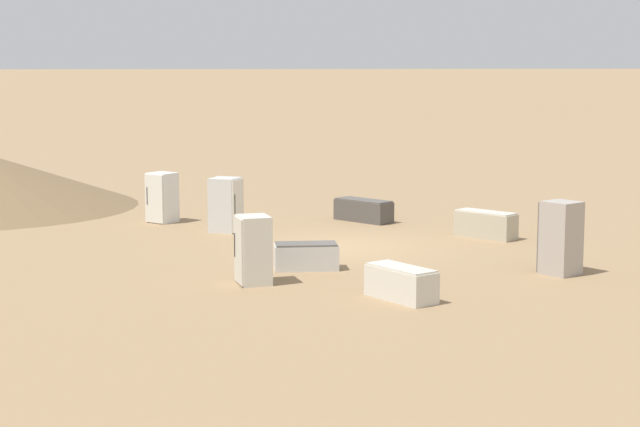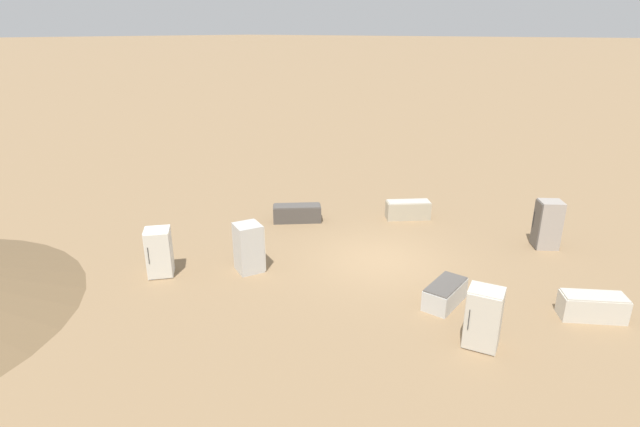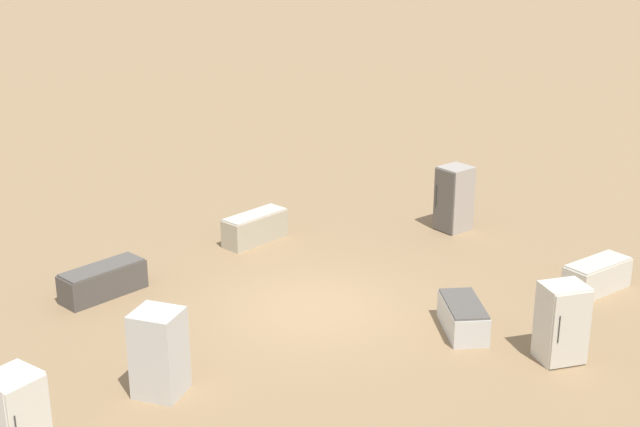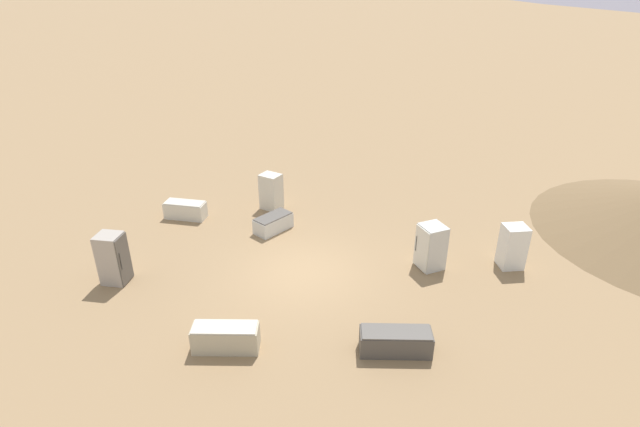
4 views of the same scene
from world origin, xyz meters
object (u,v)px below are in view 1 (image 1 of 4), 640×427
(discarded_fridge_5, at_px, (226,205))
(discarded_fridge_7, at_px, (162,198))
(discarded_fridge_1, at_px, (560,238))
(discarded_fridge_2, at_px, (253,250))
(discarded_fridge_4, at_px, (401,283))
(discarded_fridge_0, at_px, (486,225))
(discarded_fridge_6, at_px, (364,210))
(discarded_fridge_3, at_px, (306,256))

(discarded_fridge_5, height_order, discarded_fridge_7, discarded_fridge_5)
(discarded_fridge_1, relative_size, discarded_fridge_2, 1.12)
(discarded_fridge_4, xyz_separation_m, discarded_fridge_5, (-8.81, -3.26, 0.41))
(discarded_fridge_4, bearing_deg, discarded_fridge_0, 32.15)
(discarded_fridge_6, distance_m, discarded_fridge_7, 5.88)
(discarded_fridge_3, distance_m, discarded_fridge_5, 5.82)
(discarded_fridge_3, distance_m, discarded_fridge_4, 3.62)
(discarded_fridge_2, distance_m, discarded_fridge_5, 7.00)
(discarded_fridge_0, height_order, discarded_fridge_2, discarded_fridge_2)
(discarded_fridge_2, relative_size, discarded_fridge_3, 1.01)
(discarded_fridge_6, xyz_separation_m, discarded_fridge_7, (-0.44, -5.85, 0.40))
(discarded_fridge_3, relative_size, discarded_fridge_7, 0.99)
(discarded_fridge_5, bearing_deg, discarded_fridge_4, 45.10)
(discarded_fridge_5, xyz_separation_m, discarded_fridge_7, (-1.90, -1.81, -0.02))
(discarded_fridge_2, bearing_deg, discarded_fridge_7, 3.40)
(discarded_fridge_3, xyz_separation_m, discarded_fridge_5, (-5.55, -1.69, 0.45))
(discarded_fridge_5, bearing_deg, discarded_fridge_2, 28.34)
(discarded_fridge_0, xyz_separation_m, discarded_fridge_6, (-3.23, -2.80, -0.03))
(discarded_fridge_1, bearing_deg, discarded_fridge_0, 61.00)
(discarded_fridge_1, height_order, discarded_fridge_4, discarded_fridge_1)
(discarded_fridge_1, relative_size, discarded_fridge_7, 1.12)
(discarded_fridge_4, bearing_deg, discarded_fridge_3, 84.79)
(discarded_fridge_6, bearing_deg, discarded_fridge_5, 158.92)
(discarded_fridge_1, xyz_separation_m, discarded_fridge_6, (-8.16, -3.16, -0.49))
(discarded_fridge_5, bearing_deg, discarded_fridge_0, 100.29)
(discarded_fridge_6, bearing_deg, discarded_fridge_4, -135.33)
(discarded_fridge_4, distance_m, discarded_fridge_7, 11.85)
(discarded_fridge_4, distance_m, discarded_fridge_6, 10.30)
(discarded_fridge_3, relative_size, discarded_fridge_6, 0.81)
(discarded_fridge_0, height_order, discarded_fridge_6, discarded_fridge_0)
(discarded_fridge_1, bearing_deg, discarded_fridge_5, 103.89)
(discarded_fridge_1, height_order, discarded_fridge_5, discarded_fridge_1)
(discarded_fridge_5, distance_m, discarded_fridge_7, 2.62)
(discarded_fridge_1, xyz_separation_m, discarded_fridge_7, (-8.59, -9.00, -0.09))
(discarded_fridge_3, height_order, discarded_fridge_5, discarded_fridge_5)
(discarded_fridge_5, height_order, discarded_fridge_6, discarded_fridge_5)
(discarded_fridge_3, height_order, discarded_fridge_7, discarded_fridge_7)
(discarded_fridge_1, xyz_separation_m, discarded_fridge_5, (-6.69, -7.19, -0.07))
(discarded_fridge_6, bearing_deg, discarded_fridge_0, -90.12)
(discarded_fridge_3, xyz_separation_m, discarded_fridge_6, (-7.01, 2.35, 0.02))
(discarded_fridge_6, bearing_deg, discarded_fridge_1, -109.85)
(discarded_fridge_0, height_order, discarded_fridge_3, discarded_fridge_0)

